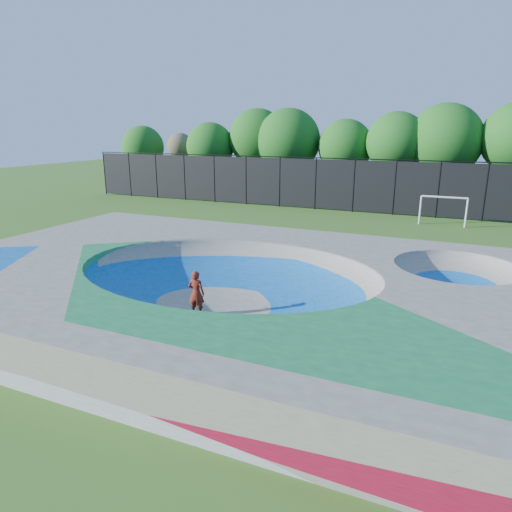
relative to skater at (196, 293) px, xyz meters
The scene contains 7 objects.
ground 1.51m from the skater, 62.68° to the left, with size 120.00×120.00×0.00m, color #315C19.
skate_deck 1.28m from the skater, 62.68° to the left, with size 22.00×14.00×1.50m, color gray.
skater is the anchor object (origin of this frame).
skateboard 0.77m from the skater, ahead, with size 0.78×0.22×0.05m, color black.
soccer_goal 20.71m from the skater, 69.96° to the left, with size 2.94×0.12×1.94m.
fence 22.18m from the skater, 88.48° to the left, with size 48.09×0.09×4.04m.
treeline 27.65m from the skater, 84.53° to the left, with size 52.18×6.59×8.13m.
Camera 1 is at (7.17, -13.71, 6.26)m, focal length 32.00 mm.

